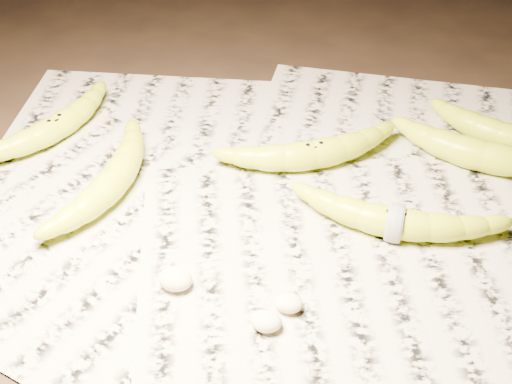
% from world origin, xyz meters
% --- Properties ---
extents(ground, '(3.00, 3.00, 0.00)m').
position_xyz_m(ground, '(0.00, 0.00, 0.00)').
color(ground, black).
rests_on(ground, ground).
extents(newspaper_patch, '(0.90, 0.70, 0.01)m').
position_xyz_m(newspaper_patch, '(0.02, 0.03, 0.00)').
color(newspaper_patch, '#AEA895').
rests_on(newspaper_patch, ground).
extents(banana_left_a, '(0.14, 0.21, 0.04)m').
position_xyz_m(banana_left_a, '(-0.31, 0.11, 0.03)').
color(banana_left_a, '#C5E11C').
rests_on(banana_left_a, newspaper_patch).
extents(banana_left_b, '(0.09, 0.21, 0.04)m').
position_xyz_m(banana_left_b, '(-0.19, 0.01, 0.03)').
color(banana_left_b, '#C5E11C').
rests_on(banana_left_b, newspaper_patch).
extents(banana_center, '(0.22, 0.15, 0.04)m').
position_xyz_m(banana_center, '(0.05, 0.11, 0.03)').
color(banana_center, '#C5E11C').
rests_on(banana_center, newspaper_patch).
extents(banana_taped, '(0.23, 0.08, 0.04)m').
position_xyz_m(banana_taped, '(0.15, -0.00, 0.03)').
color(banana_taped, '#C5E11C').
rests_on(banana_taped, newspaper_patch).
extents(banana_upper_a, '(0.23, 0.11, 0.04)m').
position_xyz_m(banana_upper_a, '(0.26, 0.15, 0.03)').
color(banana_upper_a, '#C5E11C').
rests_on(banana_upper_a, newspaper_patch).
extents(banana_upper_b, '(0.19, 0.12, 0.04)m').
position_xyz_m(banana_upper_b, '(0.29, 0.20, 0.03)').
color(banana_upper_b, '#C5E11C').
rests_on(banana_upper_b, newspaper_patch).
extents(measuring_tape, '(0.01, 0.05, 0.05)m').
position_xyz_m(measuring_tape, '(0.15, -0.00, 0.03)').
color(measuring_tape, white).
rests_on(measuring_tape, newspaper_patch).
extents(flesh_chunk_a, '(0.04, 0.03, 0.02)m').
position_xyz_m(flesh_chunk_a, '(-0.07, -0.13, 0.02)').
color(flesh_chunk_a, beige).
rests_on(flesh_chunk_a, newspaper_patch).
extents(flesh_chunk_b, '(0.03, 0.03, 0.02)m').
position_xyz_m(flesh_chunk_b, '(0.03, -0.16, 0.02)').
color(flesh_chunk_b, beige).
rests_on(flesh_chunk_b, newspaper_patch).
extents(flesh_chunk_c, '(0.03, 0.02, 0.02)m').
position_xyz_m(flesh_chunk_c, '(0.05, -0.14, 0.02)').
color(flesh_chunk_c, beige).
rests_on(flesh_chunk_c, newspaper_patch).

